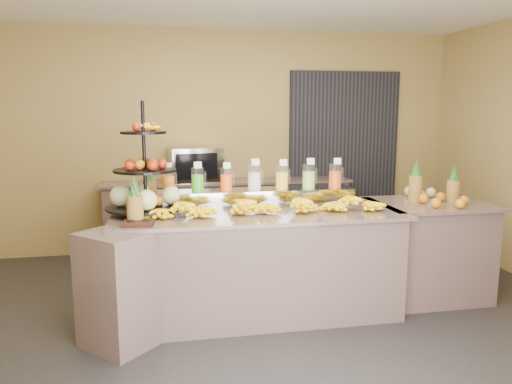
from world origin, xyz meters
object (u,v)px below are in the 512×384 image
object	(u,v)px
condiment_caddy	(138,223)
oven_warmer	(195,164)
fruit_stand	(151,185)
banana_heap	(269,204)
right_fruit_pile	(438,195)
pitcher_tray	(254,197)

from	to	relation	value
condiment_caddy	oven_warmer	distance (m)	2.38
fruit_stand	oven_warmer	distance (m)	1.91
oven_warmer	banana_heap	bearing A→B (deg)	-83.68
condiment_caddy	right_fruit_pile	bearing A→B (deg)	8.19
condiment_caddy	right_fruit_pile	distance (m)	2.78
condiment_caddy	right_fruit_pile	size ratio (longest dim) A/B	0.49
fruit_stand	right_fruit_pile	size ratio (longest dim) A/B	2.04
pitcher_tray	oven_warmer	bearing A→B (deg)	104.19
pitcher_tray	condiment_caddy	bearing A→B (deg)	-148.49
pitcher_tray	banana_heap	distance (m)	0.36
banana_heap	condiment_caddy	world-z (taller)	banana_heap
banana_heap	right_fruit_pile	bearing A→B (deg)	4.30
pitcher_tray	fruit_stand	distance (m)	0.96
fruit_stand	pitcher_tray	bearing A→B (deg)	29.24
right_fruit_pile	pitcher_tray	bearing A→B (deg)	172.28
fruit_stand	condiment_caddy	bearing A→B (deg)	-83.40
pitcher_tray	right_fruit_pile	xyz separation A→B (m)	(1.72, -0.23, 0.00)
right_fruit_pile	oven_warmer	size ratio (longest dim) A/B	0.75
right_fruit_pile	oven_warmer	bearing A→B (deg)	138.39
pitcher_tray	right_fruit_pile	bearing A→B (deg)	-7.72
fruit_stand	oven_warmer	bearing A→B (deg)	93.18
banana_heap	right_fruit_pile	distance (m)	1.67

